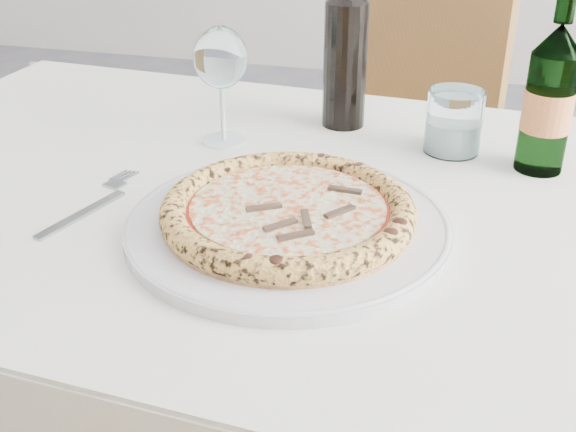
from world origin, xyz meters
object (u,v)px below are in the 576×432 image
Objects in this scene: dining_table at (307,258)px; pizza at (288,211)px; beer_bottle at (549,99)px; chair_far at (400,134)px; plate at (288,225)px; tumbler at (453,126)px; wine_bottle at (346,52)px; wine_glass at (220,61)px.

dining_table is 4.92× the size of pizza.
chair_far is at bearing 110.86° from beer_bottle.
beer_bottle is (0.28, 0.25, 0.07)m from pizza.
tumbler is at bearing 60.11° from plate.
beer_bottle is at bearing 28.53° from dining_table.
wine_bottle is (-0.29, 0.10, 0.02)m from beer_bottle.
plate is (-0.03, -0.90, 0.23)m from chair_far.
dining_table is 5.30× the size of wine_bottle.
tumbler reaches higher than plate.
plate is 0.37m from wine_bottle.
beer_bottle is (0.28, 0.15, 0.19)m from dining_table.
chair_far is 3.80× the size of beer_bottle.
beer_bottle is at bearing -69.14° from chair_far.
beer_bottle is (0.25, -0.65, 0.32)m from chair_far.
plate is at bearing -119.89° from tumbler.
chair_far is 0.76m from beer_bottle.
pizza reaches higher than dining_table.
plate is 0.31m from wine_glass.
dining_table is 0.33m from wine_bottle.
beer_bottle is (0.44, 0.02, -0.02)m from wine_glass.
wine_glass is 0.34m from tumbler.
beer_bottle reaches higher than pizza.
tumbler reaches higher than dining_table.
chair_far reaches higher than pizza.
tumbler is (0.16, 0.19, 0.13)m from dining_table.
beer_bottle is at bearing -15.95° from tumbler.
pizza is 1.08× the size of wine_bottle.
wine_bottle is (-0.04, -0.55, 0.34)m from chair_far.
dining_table is at bearing -131.47° from tumbler.
chair_far reaches higher than wine_glass.
pizza is at bearing -138.03° from beer_bottle.
chair_far reaches higher than dining_table.
pizza is at bearing -92.15° from chair_far.
pizza is 3.25× the size of tumbler.
wine_glass is 0.19m from wine_bottle.
beer_bottle is at bearing 41.97° from plate.
wine_bottle is (-0.00, 0.25, 0.21)m from dining_table.
pizza is (-0.03, -0.90, 0.25)m from chair_far.
wine_bottle is at bearing 90.70° from pizza.
chair_far reaches higher than tumbler.
pizza is 0.38m from beer_bottle.
plate is 0.02m from pizza.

